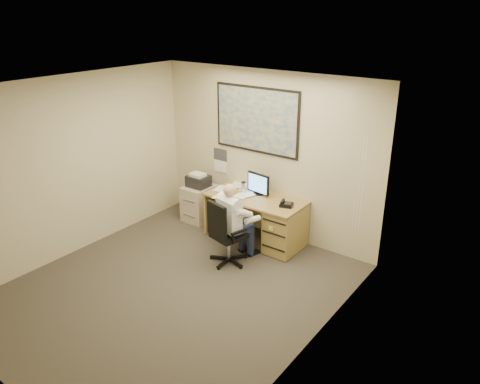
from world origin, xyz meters
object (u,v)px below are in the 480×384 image
Objects in this scene: desk at (274,220)px; person at (230,223)px; office_chair at (228,245)px; filing_cabinet at (199,200)px.

desk is 0.86m from person.
desk is 1.60× the size of office_chair.
person is (-0.01, 0.08, 0.33)m from office_chair.
desk is at bearing -1.04° from filing_cabinet.
office_chair is (1.35, -0.92, -0.08)m from filing_cabinet.
office_chair is 0.34m from person.
office_chair is at bearing -105.30° from desk.
filing_cabinet is (-1.59, 0.04, -0.06)m from desk.
office_chair is (-0.24, -0.88, -0.15)m from desk.
desk is 0.92m from office_chair.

